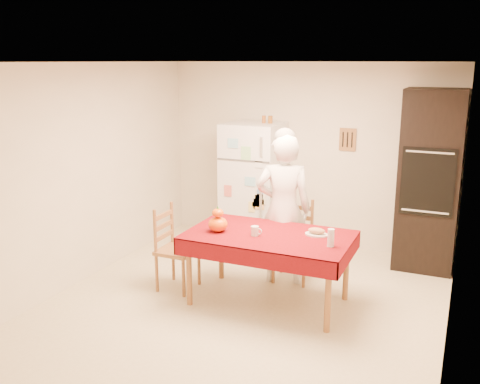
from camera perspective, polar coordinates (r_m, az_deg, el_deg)
The scene contains 17 objects.
floor at distance 5.76m, azimuth 0.28°, elevation -12.05°, with size 4.50×4.50×0.00m, color #C6B78F.
room_shell at distance 5.26m, azimuth 0.32°, elevation 4.08°, with size 4.02×4.52×2.51m.
refrigerator at distance 7.35m, azimuth 1.40°, elevation 0.77°, with size 0.75×0.74×1.70m.
oven_cabinet at distance 6.85m, azimuth 19.54°, elevation 1.13°, with size 0.70×0.62×2.20m.
dining_table at distance 5.59m, azimuth 3.11°, elevation -5.19°, with size 1.70×1.00×0.76m.
chair_far at distance 6.30m, azimuth 5.81°, elevation -4.81°, with size 0.44×0.42×0.95m.
chair_left at distance 6.06m, azimuth -7.21°, elevation -5.61°, with size 0.40×0.42×0.95m.
seated_woman at distance 6.09m, azimuth 4.64°, elevation -1.86°, with size 0.63×0.42×1.74m, color white.
coffee_mug at distance 5.50m, azimuth 1.59°, elevation -4.17°, with size 0.08×0.08×0.10m, color silver.
pumpkin_lower at distance 5.63m, azimuth -2.37°, elevation -3.46°, with size 0.21×0.21×0.16m, color #CB4604.
pumpkin_upper at distance 5.60m, azimuth -2.38°, elevation -2.24°, with size 0.12×0.12×0.09m, color red.
wine_glass at distance 5.25m, azimuth 9.67°, elevation -4.83°, with size 0.07×0.07×0.18m, color silver.
bread_plate at distance 5.58m, azimuth 8.17°, elevation -4.51°, with size 0.24×0.24×0.02m, color silver.
bread_loaf at distance 5.56m, azimuth 8.18°, elevation -4.12°, with size 0.18×0.10×0.06m, color #99724B.
spice_jar_left at distance 7.20m, azimuth 2.56°, elevation 7.75°, with size 0.05×0.05×0.10m, color #974F1B.
spice_jar_mid at distance 7.17m, azimuth 3.22°, elevation 7.72°, with size 0.05×0.05×0.10m, color #8F561A.
spice_jar_right at distance 7.17m, azimuth 3.30°, elevation 7.71°, with size 0.05×0.05×0.10m, color brown.
Camera 1 is at (2.04, -4.76, 2.52)m, focal length 40.00 mm.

